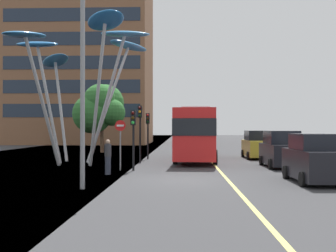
% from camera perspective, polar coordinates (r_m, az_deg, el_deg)
% --- Properties ---
extents(ground, '(120.00, 240.00, 0.10)m').
position_cam_1_polar(ground, '(18.12, -0.18, -7.92)').
color(ground, '#38383A').
extents(red_bus, '(3.30, 11.16, 3.83)m').
position_cam_1_polar(red_bus, '(28.85, 4.07, -0.83)').
color(red_bus, red).
rests_on(red_bus, ground).
extents(leaf_sculpture, '(9.37, 10.65, 9.21)m').
position_cam_1_polar(leaf_sculpture, '(27.28, -11.91, 10.42)').
color(leaf_sculpture, '#9EA0A5').
rests_on(leaf_sculpture, ground).
extents(traffic_light_kerb_near, '(0.28, 0.42, 3.32)m').
position_cam_1_polar(traffic_light_kerb_near, '(21.90, -5.02, -0.16)').
color(traffic_light_kerb_near, black).
rests_on(traffic_light_kerb_near, ground).
extents(traffic_light_kerb_far, '(0.28, 0.42, 3.86)m').
position_cam_1_polar(traffic_light_kerb_far, '(26.60, -4.04, 0.62)').
color(traffic_light_kerb_far, black).
rests_on(traffic_light_kerb_far, ground).
extents(traffic_light_island_mid, '(0.28, 0.42, 3.49)m').
position_cam_1_polar(traffic_light_island_mid, '(30.28, -2.92, 0.02)').
color(traffic_light_island_mid, black).
rests_on(traffic_light_island_mid, ground).
extents(car_parked_near, '(1.93, 4.13, 2.11)m').
position_cam_1_polar(car_parked_near, '(18.32, 20.23, -4.54)').
color(car_parked_near, black).
rests_on(car_parked_near, ground).
extents(car_parked_mid, '(2.07, 4.24, 2.20)m').
position_cam_1_polar(car_parked_mid, '(24.91, 15.96, -3.36)').
color(car_parked_mid, black).
rests_on(car_parked_mid, ground).
extents(car_parked_far, '(2.09, 4.31, 2.17)m').
position_cam_1_polar(car_parked_far, '(31.75, 12.75, -2.73)').
color(car_parked_far, gold).
rests_on(car_parked_far, ground).
extents(street_lamp, '(1.73, 0.44, 8.13)m').
position_cam_1_polar(street_lamp, '(15.83, -10.85, 9.87)').
color(street_lamp, gray).
rests_on(street_lamp, ground).
extents(tree_pavement_near, '(5.15, 4.93, 6.73)m').
position_cam_1_polar(tree_pavement_near, '(39.28, -9.70, 2.64)').
color(tree_pavement_near, brown).
rests_on(tree_pavement_near, ground).
extents(pedestrian, '(0.34, 0.34, 1.78)m').
position_cam_1_polar(pedestrian, '(20.35, -8.63, -4.41)').
color(pedestrian, '#2D3342').
rests_on(pedestrian, ground).
extents(no_entry_sign, '(0.60, 0.12, 2.80)m').
position_cam_1_polar(no_entry_sign, '(22.32, -6.86, -1.60)').
color(no_entry_sign, gray).
rests_on(no_entry_sign, ground).
extents(backdrop_building, '(20.34, 15.59, 26.54)m').
position_cam_1_polar(backdrop_building, '(64.69, -11.84, 9.40)').
color(backdrop_building, brown).
rests_on(backdrop_building, ground).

